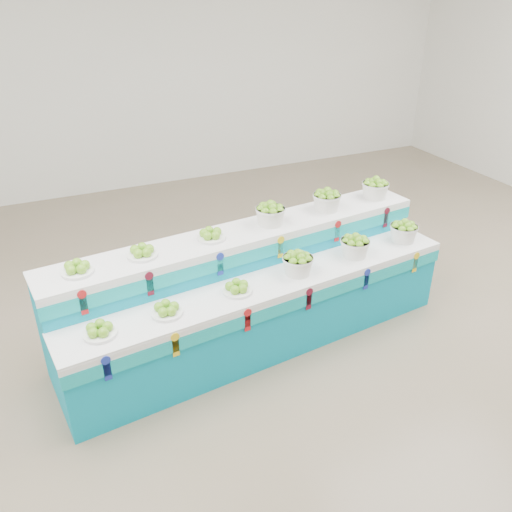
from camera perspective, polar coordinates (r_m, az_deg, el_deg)
name	(u,v)px	position (r m, az deg, el deg)	size (l,w,h in m)	color
ground	(326,354)	(4.97, 7.53, -10.38)	(10.00, 10.00, 0.00)	#75674F
back_wall	(160,54)	(8.59, -10.24, 20.55)	(10.00, 10.00, 0.00)	silver
display_stand	(256,291)	(4.85, 0.00, -3.75)	(3.69, 0.95, 1.02)	#0794B7
plate_lower_left	(99,329)	(4.08, -16.48, -7.55)	(0.25, 0.25, 0.10)	white
plate_lower_mid	(166,309)	(4.19, -9.60, -5.59)	(0.25, 0.25, 0.10)	white
plate_lower_right	(237,287)	(4.41, -2.04, -3.33)	(0.25, 0.25, 0.10)	white
basket_lower_left	(298,263)	(4.67, 4.51, -0.76)	(0.27, 0.27, 0.21)	silver
basket_lower_mid	(355,246)	(5.03, 10.57, 1.09)	(0.27, 0.27, 0.21)	silver
basket_lower_right	(404,231)	(5.43, 15.57, 2.60)	(0.27, 0.27, 0.21)	silver
plate_upper_left	(77,267)	(4.31, -18.71, -1.15)	(0.25, 0.25, 0.10)	white
plate_upper_mid	(142,251)	(4.42, -12.16, 0.53)	(0.25, 0.25, 0.10)	white
plate_upper_right	(211,234)	(4.62, -4.86, 2.39)	(0.25, 0.25, 0.10)	white
basket_upper_left	(270,214)	(4.87, 1.56, 4.56)	(0.27, 0.27, 0.21)	silver
basket_upper_mid	(327,200)	(5.22, 7.61, 5.99)	(0.27, 0.27, 0.21)	silver
basket_upper_right	(375,188)	(5.61, 12.68, 7.12)	(0.27, 0.27, 0.21)	silver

